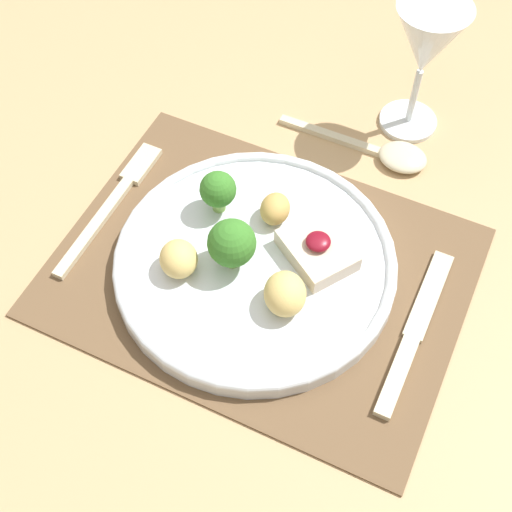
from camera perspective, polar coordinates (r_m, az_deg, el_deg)
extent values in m
plane|color=brown|center=(1.40, 0.20, -17.63)|extent=(8.00, 8.00, 0.00)
cube|color=tan|center=(0.74, 0.36, -1.93)|extent=(1.31, 1.19, 0.03)
cylinder|color=tan|center=(1.53, -11.65, 14.03)|extent=(0.06, 0.06, 0.70)
cube|color=brown|center=(0.73, 0.37, -1.24)|extent=(0.41, 0.31, 0.00)
cylinder|color=silver|center=(0.72, 0.00, -0.53)|extent=(0.29, 0.29, 0.02)
torus|color=silver|center=(0.72, 0.00, -0.18)|extent=(0.29, 0.29, 0.01)
cube|color=beige|center=(0.71, 4.91, 0.48)|extent=(0.09, 0.09, 0.02)
ellipsoid|color=maroon|center=(0.70, 5.00, 1.17)|extent=(0.03, 0.03, 0.01)
cylinder|color=#84B256|center=(0.71, -1.90, -0.16)|extent=(0.01, 0.01, 0.02)
sphere|color=#387A28|center=(0.69, -1.96, 1.05)|extent=(0.05, 0.05, 0.05)
cylinder|color=#84B256|center=(0.75, -2.99, 4.27)|extent=(0.01, 0.01, 0.02)
sphere|color=#387A28|center=(0.73, -3.06, 5.35)|extent=(0.04, 0.04, 0.04)
ellipsoid|color=#DBBC6B|center=(0.70, -6.21, -0.22)|extent=(0.06, 0.06, 0.03)
ellipsoid|color=tan|center=(0.74, 1.54, 3.80)|extent=(0.04, 0.04, 0.03)
ellipsoid|color=#DBBC6B|center=(0.67, 2.34, -3.04)|extent=(0.06, 0.06, 0.04)
cube|color=beige|center=(0.78, -12.79, 2.31)|extent=(0.01, 0.14, 0.01)
cube|color=beige|center=(0.82, -9.18, 7.27)|extent=(0.02, 0.05, 0.01)
cube|color=beige|center=(0.68, 11.21, -9.41)|extent=(0.02, 0.09, 0.01)
cube|color=beige|center=(0.73, 13.66, -3.04)|extent=(0.02, 0.11, 0.00)
cube|color=beige|center=(0.85, 6.02, 9.53)|extent=(0.13, 0.01, 0.01)
ellipsoid|color=beige|center=(0.83, 11.66, 7.74)|extent=(0.06, 0.05, 0.02)
cylinder|color=white|center=(0.88, 12.05, 10.51)|extent=(0.07, 0.07, 0.01)
cylinder|color=white|center=(0.85, 12.52, 12.37)|extent=(0.01, 0.01, 0.07)
cone|color=white|center=(0.80, 13.57, 16.39)|extent=(0.08, 0.08, 0.08)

